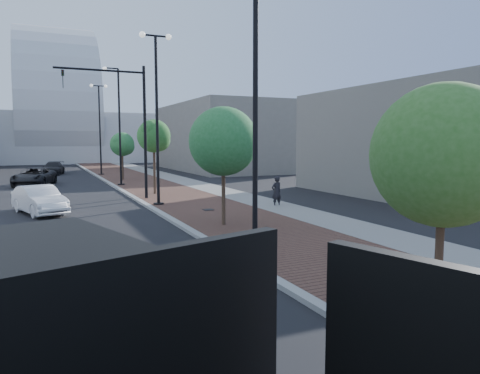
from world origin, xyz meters
name	(u,v)px	position (x,y,z in m)	size (l,w,h in m)	color
sidewalk	(142,178)	(3.50, 40.00, 0.06)	(7.00, 140.00, 0.12)	#4C2D23
concrete_strip	(170,177)	(6.20, 40.00, 0.07)	(2.40, 140.00, 0.13)	slate
curb	(103,180)	(0.00, 40.00, 0.07)	(0.30, 140.00, 0.14)	gray
white_sedan	(39,200)	(-5.37, 21.93, 0.70)	(1.47, 4.23, 1.39)	silver
dark_car_mid	(34,177)	(-5.67, 37.39, 0.72)	(2.40, 5.21, 1.45)	black
dark_car_far	(53,168)	(-3.88, 49.61, 0.67)	(1.88, 4.63, 1.34)	black
pedestrian	(276,192)	(6.32, 19.02, 0.85)	(0.62, 0.41, 1.70)	black
streetlight_1	(252,116)	(0.49, 10.00, 4.34)	(1.44, 0.56, 9.21)	black
streetlight_2	(157,118)	(0.60, 22.00, 4.82)	(1.72, 0.56, 9.28)	black
streetlight_3	(118,131)	(0.49, 34.00, 4.34)	(1.44, 0.56, 9.21)	black
streetlight_4	(100,129)	(0.60, 46.00, 4.82)	(1.72, 0.56, 9.28)	black
traffic_mast	(130,117)	(-0.30, 25.00, 4.98)	(5.09, 0.20, 8.00)	black
tree_0	(444,156)	(1.65, 4.02, 3.32)	(2.72, 2.72, 4.69)	#382619
tree_1	(224,142)	(1.65, 15.02, 3.56)	(2.84, 2.84, 4.99)	#382619
tree_2	(154,136)	(1.65, 27.02, 3.88)	(2.24, 2.16, 4.98)	#382619
tree_3	(123,144)	(1.65, 39.02, 3.26)	(2.22, 2.14, 4.35)	#382619
convention_center	(57,127)	(-2.00, 85.00, 6.00)	(50.00, 30.00, 50.00)	#AEB2B8
commercial_block_ne	(224,137)	(16.00, 50.00, 4.00)	(12.00, 22.00, 8.00)	slate
commercial_block_e	(425,142)	(18.00, 20.00, 3.50)	(10.00, 16.00, 7.00)	slate
utility_cover_1	(343,264)	(2.40, 8.00, 0.13)	(0.50, 0.50, 0.02)	black
utility_cover_2	(208,210)	(2.40, 19.00, 0.13)	(0.50, 0.50, 0.02)	black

